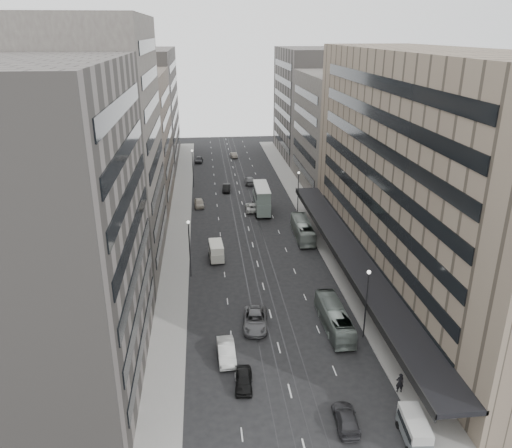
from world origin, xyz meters
name	(u,v)px	position (x,y,z in m)	size (l,w,h in m)	color
ground	(271,318)	(0.00, 0.00, 0.00)	(220.00, 220.00, 0.00)	black
sidewalk_right	(307,210)	(12.00, 37.50, 0.07)	(4.00, 125.00, 0.15)	gray
sidewalk_left	(180,214)	(-12.00, 37.50, 0.07)	(4.00, 125.00, 0.15)	gray
department_store	(430,174)	(21.45, 8.00, 14.95)	(19.20, 60.00, 30.00)	#7D6D5B
building_right_mid	(339,132)	(21.50, 52.00, 12.00)	(15.00, 28.00, 24.00)	#4B4541
building_right_far	(310,103)	(21.50, 82.00, 14.00)	(15.00, 32.00, 28.00)	#605B57
building_left_a	(47,235)	(-21.50, -8.00, 15.00)	(15.00, 28.00, 30.00)	#605B57
building_left_b	(100,147)	(-21.50, 19.00, 17.00)	(15.00, 26.00, 34.00)	#4B4541
building_left_c	(128,140)	(-21.50, 46.00, 12.50)	(15.00, 28.00, 25.00)	#6A5E52
building_left_d	(145,108)	(-21.50, 79.00, 14.00)	(15.00, 38.00, 28.00)	#605B57
lamp_right_near	(367,296)	(9.70, -5.00, 5.20)	(0.44, 0.44, 8.32)	#262628
lamp_right_far	(298,188)	(9.70, 35.00, 5.20)	(0.44, 0.44, 8.32)	#262628
lamp_left_near	(189,242)	(-9.70, 12.00, 5.20)	(0.44, 0.44, 8.32)	#262628
lamp_left_far	(193,164)	(-9.70, 55.00, 5.20)	(0.44, 0.44, 8.32)	#262628
bus_near	(334,318)	(6.85, -2.99, 1.40)	(2.35, 10.04, 2.80)	gray
bus_far	(303,229)	(8.50, 24.07, 1.48)	(2.49, 10.64, 2.96)	gray
double_decker	(262,198)	(3.25, 37.39, 2.74)	(3.02, 9.33, 5.07)	slate
vw_microbus	(414,428)	(9.20, -20.15, 1.27)	(2.23, 4.37, 2.28)	#4F5456
panel_van	(216,251)	(-5.96, 16.96, 1.50)	(2.34, 4.43, 2.73)	#B6B4A4
sedan_0	(244,380)	(-4.31, -11.84, 0.70)	(1.66, 4.13, 1.41)	black
sedan_1	(226,351)	(-5.74, -7.24, 0.83)	(1.75, 5.01, 1.65)	beige
sedan_2	(255,320)	(-2.11, -1.59, 0.83)	(2.74, 5.94, 1.65)	#5C5B5E
sedan_3	(346,419)	(4.08, -17.84, 0.68)	(1.91, 4.70, 1.36)	#2A2A2C
sedan_4	(199,203)	(-8.50, 41.61, 0.76)	(1.78, 4.43, 1.51)	#A49887
sedan_5	(227,188)	(-2.67, 51.08, 0.72)	(1.53, 4.40, 1.45)	black
sedan_6	(252,207)	(1.49, 38.33, 0.70)	(2.33, 5.06, 1.41)	silver
sedan_7	(250,180)	(2.81, 56.23, 0.77)	(2.15, 5.28, 1.53)	slate
sedan_8	(199,160)	(-8.50, 76.88, 0.78)	(1.85, 4.59, 1.56)	#2B2B2E
sedan_9	(234,155)	(0.84, 81.48, 0.72)	(1.51, 4.34, 1.43)	gray
pedestrian	(400,383)	(10.20, -14.39, 1.18)	(0.75, 0.49, 2.06)	black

